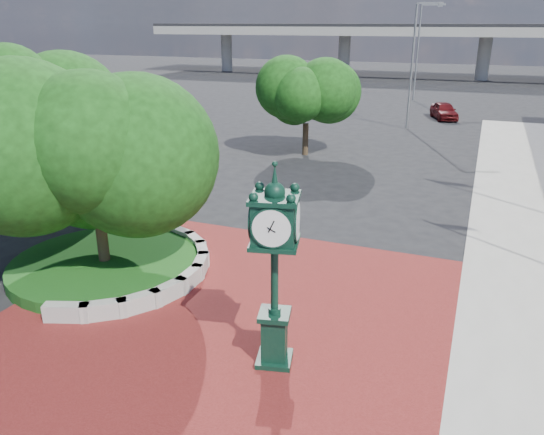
{
  "coord_description": "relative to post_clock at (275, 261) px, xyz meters",
  "views": [
    {
      "loc": [
        6.0,
        -12.72,
        7.75
      ],
      "look_at": [
        0.34,
        1.5,
        2.09
      ],
      "focal_mm": 35.0,
      "sensor_mm": 36.0,
      "label": 1
    }
  ],
  "objects": [
    {
      "name": "street_lamp_far",
      "position": [
        -2.91,
        47.91,
        2.8
      ],
      "size": [
        2.07,
        0.75,
        9.39
      ],
      "color": "slate",
      "rests_on": "ground"
    },
    {
      "name": "ground",
      "position": [
        -2.05,
        2.64,
        -2.71
      ],
      "size": [
        200.0,
        200.0,
        0.0
      ],
      "primitive_type": "plane",
      "color": "black",
      "rests_on": "ground"
    },
    {
      "name": "tree_planter",
      "position": [
        -7.05,
        2.64,
        1.02
      ],
      "size": [
        5.2,
        5.2,
        6.33
      ],
      "color": "#38281C",
      "rests_on": "ground"
    },
    {
      "name": "overpass",
      "position": [
        -2.27,
        72.64,
        3.83
      ],
      "size": [
        90.0,
        12.0,
        7.5
      ],
      "color": "#9E9B93",
      "rests_on": "ground"
    },
    {
      "name": "parked_car",
      "position": [
        0.81,
        37.19,
        -2.01
      ],
      "size": [
        2.93,
        4.44,
        1.4
      ],
      "primitive_type": "imported",
      "rotation": [
        0.0,
        0.0,
        0.34
      ],
      "color": "#4C0A0E",
      "rests_on": "ground"
    },
    {
      "name": "tree_street",
      "position": [
        -6.05,
        20.64,
        0.53
      ],
      "size": [
        4.4,
        4.4,
        5.45
      ],
      "color": "#38281C",
      "rests_on": "ground"
    },
    {
      "name": "tree_northwest",
      "position": [
        -15.05,
        7.64,
        1.42
      ],
      "size": [
        5.6,
        5.6,
        6.93
      ],
      "color": "#38281C",
      "rests_on": "ground"
    },
    {
      "name": "plaza",
      "position": [
        -2.05,
        1.64,
        -2.69
      ],
      "size": [
        12.0,
        12.0,
        0.04
      ],
      "primitive_type": "cube",
      "color": "maroon",
      "rests_on": "ground"
    },
    {
      "name": "street_lamp_near",
      "position": [
        -1.25,
        31.72,
        2.61
      ],
      "size": [
        2.02,
        0.61,
        9.08
      ],
      "color": "slate",
      "rests_on": "ground"
    },
    {
      "name": "planter_wall",
      "position": [
        -4.76,
        2.64,
        -2.44
      ],
      "size": [
        2.96,
        6.77,
        0.54
      ],
      "color": "#9E9B93",
      "rests_on": "ground"
    },
    {
      "name": "grass_bed",
      "position": [
        -7.05,
        2.64,
        -2.51
      ],
      "size": [
        6.1,
        6.1,
        0.4
      ],
      "primitive_type": "cylinder",
      "color": "#174513",
      "rests_on": "ground"
    },
    {
      "name": "post_clock",
      "position": [
        0.0,
        0.0,
        0.0
      ],
      "size": [
        1.2,
        1.2,
        4.93
      ],
      "color": "black",
      "rests_on": "ground"
    }
  ]
}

